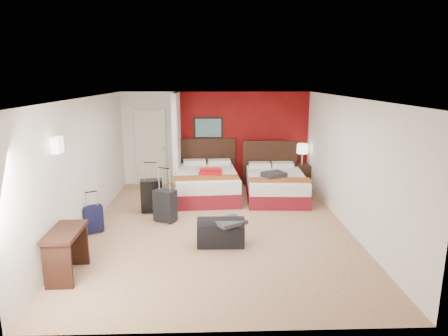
{
  "coord_description": "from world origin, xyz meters",
  "views": [
    {
      "loc": [
        -0.12,
        -7.2,
        2.86
      ],
      "look_at": [
        0.14,
        0.8,
        1.0
      ],
      "focal_mm": 31.27,
      "sensor_mm": 36.0,
      "label": 1
    }
  ],
  "objects_px": {
    "bed_left": "(207,184)",
    "desk": "(67,253)",
    "suitcase_navy": "(93,220)",
    "duffel_bag": "(221,233)",
    "table_lamp": "(302,154)",
    "suitcase_charcoal": "(165,207)",
    "suitcase_black": "(152,197)",
    "nightstand": "(301,176)",
    "bed_right": "(276,186)",
    "red_suitcase_open": "(211,171)"
  },
  "relations": [
    {
      "from": "table_lamp",
      "to": "suitcase_navy",
      "type": "relative_size",
      "value": 1.14
    },
    {
      "from": "suitcase_black",
      "to": "table_lamp",
      "type": "bearing_deg",
      "value": 19.6
    },
    {
      "from": "duffel_bag",
      "to": "bed_left",
      "type": "bearing_deg",
      "value": 96.43
    },
    {
      "from": "bed_left",
      "to": "desk",
      "type": "height_order",
      "value": "desk"
    },
    {
      "from": "table_lamp",
      "to": "desk",
      "type": "xyz_separation_m",
      "value": [
        -4.52,
        -4.73,
        -0.52
      ]
    },
    {
      "from": "red_suitcase_open",
      "to": "nightstand",
      "type": "relative_size",
      "value": 1.2
    },
    {
      "from": "bed_left",
      "to": "table_lamp",
      "type": "distance_m",
      "value": 2.72
    },
    {
      "from": "bed_right",
      "to": "suitcase_charcoal",
      "type": "height_order",
      "value": "suitcase_charcoal"
    },
    {
      "from": "red_suitcase_open",
      "to": "suitcase_black",
      "type": "xyz_separation_m",
      "value": [
        -1.28,
        -1.0,
        -0.33
      ]
    },
    {
      "from": "duffel_bag",
      "to": "desk",
      "type": "distance_m",
      "value": 2.51
    },
    {
      "from": "suitcase_black",
      "to": "duffel_bag",
      "type": "relative_size",
      "value": 0.85
    },
    {
      "from": "bed_left",
      "to": "bed_right",
      "type": "bearing_deg",
      "value": -8.64
    },
    {
      "from": "table_lamp",
      "to": "desk",
      "type": "distance_m",
      "value": 6.56
    },
    {
      "from": "bed_right",
      "to": "table_lamp",
      "type": "distance_m",
      "value": 1.42
    },
    {
      "from": "bed_left",
      "to": "nightstand",
      "type": "distance_m",
      "value": 2.66
    },
    {
      "from": "duffel_bag",
      "to": "nightstand",
      "type": "bearing_deg",
      "value": 59.57
    },
    {
      "from": "nightstand",
      "to": "table_lamp",
      "type": "bearing_deg",
      "value": 0.0
    },
    {
      "from": "bed_left",
      "to": "table_lamp",
      "type": "bearing_deg",
      "value": 14.73
    },
    {
      "from": "duffel_bag",
      "to": "bed_right",
      "type": "bearing_deg",
      "value": 63.58
    },
    {
      "from": "duffel_bag",
      "to": "desk",
      "type": "height_order",
      "value": "desk"
    },
    {
      "from": "suitcase_navy",
      "to": "duffel_bag",
      "type": "relative_size",
      "value": 0.6
    },
    {
      "from": "nightstand",
      "to": "desk",
      "type": "height_order",
      "value": "desk"
    },
    {
      "from": "table_lamp",
      "to": "bed_left",
      "type": "bearing_deg",
      "value": -161.63
    },
    {
      "from": "nightstand",
      "to": "duffel_bag",
      "type": "bearing_deg",
      "value": -122.09
    },
    {
      "from": "red_suitcase_open",
      "to": "suitcase_charcoal",
      "type": "height_order",
      "value": "red_suitcase_open"
    },
    {
      "from": "red_suitcase_open",
      "to": "bed_right",
      "type": "bearing_deg",
      "value": 3.65
    },
    {
      "from": "suitcase_charcoal",
      "to": "duffel_bag",
      "type": "bearing_deg",
      "value": -18.75
    },
    {
      "from": "table_lamp",
      "to": "suitcase_navy",
      "type": "xyz_separation_m",
      "value": [
        -4.64,
        -3.07,
        -0.63
      ]
    },
    {
      "from": "suitcase_charcoal",
      "to": "suitcase_navy",
      "type": "xyz_separation_m",
      "value": [
        -1.29,
        -0.54,
        -0.07
      ]
    },
    {
      "from": "table_lamp",
      "to": "suitcase_navy",
      "type": "height_order",
      "value": "table_lamp"
    },
    {
      "from": "table_lamp",
      "to": "suitcase_charcoal",
      "type": "xyz_separation_m",
      "value": [
        -3.34,
        -2.53,
        -0.56
      ]
    },
    {
      "from": "bed_left",
      "to": "nightstand",
      "type": "bearing_deg",
      "value": 14.73
    },
    {
      "from": "table_lamp",
      "to": "duffel_bag",
      "type": "relative_size",
      "value": 0.68
    },
    {
      "from": "red_suitcase_open",
      "to": "desk",
      "type": "xyz_separation_m",
      "value": [
        -2.1,
        -3.79,
        -0.31
      ]
    },
    {
      "from": "table_lamp",
      "to": "desk",
      "type": "bearing_deg",
      "value": -133.72
    },
    {
      "from": "suitcase_charcoal",
      "to": "desk",
      "type": "xyz_separation_m",
      "value": [
        -1.18,
        -2.2,
        0.05
      ]
    },
    {
      "from": "red_suitcase_open",
      "to": "table_lamp",
      "type": "relative_size",
      "value": 1.29
    },
    {
      "from": "red_suitcase_open",
      "to": "suitcase_navy",
      "type": "xyz_separation_m",
      "value": [
        -2.21,
        -2.13,
        -0.43
      ]
    },
    {
      "from": "suitcase_charcoal",
      "to": "bed_left",
      "type": "bearing_deg",
      "value": 92.01
    },
    {
      "from": "bed_right",
      "to": "suitcase_black",
      "type": "xyz_separation_m",
      "value": [
        -2.85,
        -0.95,
        0.05
      ]
    },
    {
      "from": "red_suitcase_open",
      "to": "table_lamp",
      "type": "bearing_deg",
      "value": 26.49
    },
    {
      "from": "suitcase_black",
      "to": "desk",
      "type": "relative_size",
      "value": 0.8
    },
    {
      "from": "suitcase_black",
      "to": "suitcase_charcoal",
      "type": "distance_m",
      "value": 0.69
    },
    {
      "from": "bed_left",
      "to": "suitcase_charcoal",
      "type": "xyz_separation_m",
      "value": [
        -0.82,
        -1.69,
        0.0
      ]
    },
    {
      "from": "red_suitcase_open",
      "to": "suitcase_navy",
      "type": "relative_size",
      "value": 1.48
    },
    {
      "from": "bed_left",
      "to": "desk",
      "type": "relative_size",
      "value": 2.42
    },
    {
      "from": "nightstand",
      "to": "desk",
      "type": "bearing_deg",
      "value": -134.45
    },
    {
      "from": "suitcase_black",
      "to": "duffel_bag",
      "type": "bearing_deg",
      "value": -58.39
    },
    {
      "from": "bed_right",
      "to": "suitcase_navy",
      "type": "relative_size",
      "value": 4.02
    },
    {
      "from": "nightstand",
      "to": "table_lamp",
      "type": "distance_m",
      "value": 0.58
    }
  ]
}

